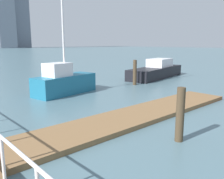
{
  "coord_description": "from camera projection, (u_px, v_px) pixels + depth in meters",
  "views": [
    {
      "loc": [
        -4.34,
        5.42,
        3.05
      ],
      "look_at": [
        0.83,
        11.13,
        1.55
      ],
      "focal_mm": 38.32,
      "sensor_mm": 36.0,
      "label": 1
    }
  ],
  "objects": [
    {
      "name": "moored_boat_1",
      "position": [
        157.0,
        71.0,
        21.49
      ],
      "size": [
        7.45,
        3.36,
        1.64
      ],
      "color": "black",
      "rests_on": "ground_plane"
    },
    {
      "name": "dock_piling_1",
      "position": [
        135.0,
        72.0,
        17.55
      ],
      "size": [
        0.27,
        0.27,
        1.84
      ],
      "primitive_type": "cylinder",
      "color": "#473826",
      "rests_on": "ground_plane"
    },
    {
      "name": "floating_dock",
      "position": [
        133.0,
        117.0,
        9.77
      ],
      "size": [
        12.18,
        2.0,
        0.18
      ],
      "primitive_type": "cube",
      "color": "olive",
      "rests_on": "ground_plane"
    },
    {
      "name": "ground_plane",
      "position": [
        0.0,
        96.0,
        14.05
      ],
      "size": [
        300.0,
        300.0,
        0.0
      ],
      "primitive_type": "plane",
      "color": "slate"
    },
    {
      "name": "dock_piling_2",
      "position": [
        180.0,
        115.0,
        7.41
      ],
      "size": [
        0.26,
        0.26,
        1.73
      ],
      "primitive_type": "cylinder",
      "color": "#473826",
      "rests_on": "ground_plane"
    },
    {
      "name": "moored_boat_3",
      "position": [
        64.0,
        81.0,
        14.43
      ],
      "size": [
        4.24,
        2.18,
        9.97
      ],
      "color": "#1E6B8C",
      "rests_on": "ground_plane"
    }
  ]
}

